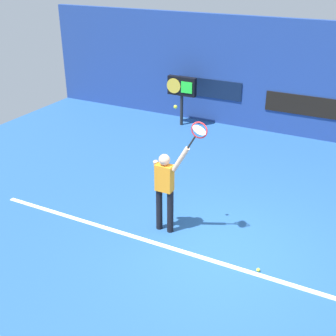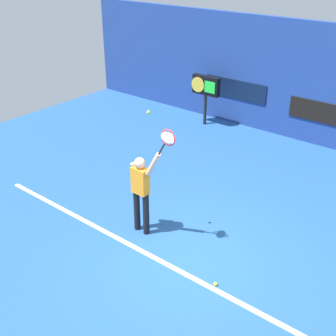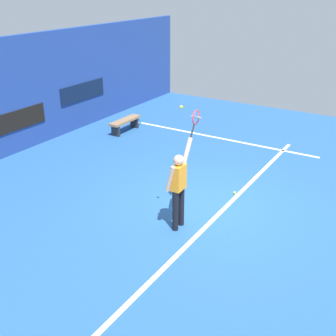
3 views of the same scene
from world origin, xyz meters
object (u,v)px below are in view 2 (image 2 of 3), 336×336
object	(u,v)px
tennis_player	(141,189)
scoreboard_clock	(206,87)
tennis_racket	(167,139)
tennis_ball	(148,112)
spare_ball	(216,284)

from	to	relation	value
tennis_player	scoreboard_clock	distance (m)	6.24
tennis_player	scoreboard_clock	world-z (taller)	tennis_player
tennis_racket	tennis_player	bearing A→B (deg)	179.64
tennis_player	tennis_ball	bearing A→B (deg)	19.14
tennis_racket	spare_ball	xyz separation A→B (m)	(1.42, -0.41, -2.24)
tennis_player	spare_ball	size ratio (longest dim) A/B	28.50
tennis_player	tennis_racket	size ratio (longest dim) A/B	3.18
tennis_racket	spare_ball	distance (m)	2.68
tennis_racket	scoreboard_clock	bearing A→B (deg)	118.16
scoreboard_clock	tennis_ball	bearing A→B (deg)	-65.51
tennis_racket	tennis_ball	distance (m)	0.61
tennis_player	tennis_ball	xyz separation A→B (m)	(0.19, 0.06, 1.63)
tennis_player	scoreboard_clock	size ratio (longest dim) A/B	1.21
tennis_player	scoreboard_clock	bearing A→B (deg)	112.70
tennis_ball	tennis_racket	bearing A→B (deg)	-7.95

